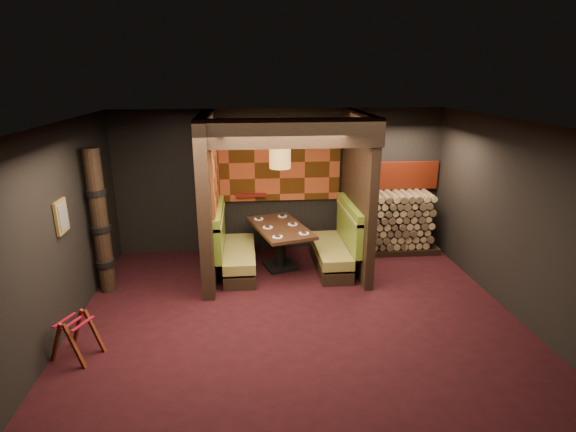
# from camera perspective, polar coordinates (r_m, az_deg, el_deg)

# --- Properties ---
(floor) EXTENTS (6.50, 5.50, 0.02)m
(floor) POSITION_cam_1_polar(r_m,az_deg,el_deg) (6.96, 1.08, -12.42)
(floor) COLOR black
(floor) RESTS_ON ground
(ceiling) EXTENTS (6.50, 5.50, 0.02)m
(ceiling) POSITION_cam_1_polar(r_m,az_deg,el_deg) (6.06, 1.23, 11.80)
(ceiling) COLOR black
(ceiling) RESTS_ON ground
(wall_back) EXTENTS (6.50, 0.02, 2.85)m
(wall_back) POSITION_cam_1_polar(r_m,az_deg,el_deg) (9.01, -0.91, 4.46)
(wall_back) COLOR black
(wall_back) RESTS_ON ground
(wall_front) EXTENTS (6.50, 0.02, 2.85)m
(wall_front) POSITION_cam_1_polar(r_m,az_deg,el_deg) (3.89, 6.07, -14.29)
(wall_front) COLOR black
(wall_front) RESTS_ON ground
(wall_left) EXTENTS (0.02, 5.50, 2.85)m
(wall_left) POSITION_cam_1_polar(r_m,az_deg,el_deg) (6.82, -27.22, -1.90)
(wall_left) COLOR black
(wall_left) RESTS_ON ground
(wall_right) EXTENTS (0.02, 5.50, 2.85)m
(wall_right) POSITION_cam_1_polar(r_m,az_deg,el_deg) (7.47, 26.82, -0.25)
(wall_right) COLOR black
(wall_right) RESTS_ON ground
(partition_left) EXTENTS (0.20, 2.20, 2.85)m
(partition_left) POSITION_cam_1_polar(r_m,az_deg,el_deg) (7.93, -10.01, 2.37)
(partition_left) COLOR black
(partition_left) RESTS_ON floor
(partition_right) EXTENTS (0.15, 2.10, 2.85)m
(partition_right) POSITION_cam_1_polar(r_m,az_deg,el_deg) (8.21, 8.80, 2.94)
(partition_right) COLOR black
(partition_right) RESTS_ON floor
(header_beam) EXTENTS (2.85, 0.18, 0.44)m
(header_beam) POSITION_cam_1_polar(r_m,az_deg,el_deg) (6.77, 0.29, 10.46)
(header_beam) COLOR black
(header_beam) RESTS_ON partition_left
(tapa_back_panel) EXTENTS (2.40, 0.06, 1.55)m
(tapa_back_panel) POSITION_cam_1_polar(r_m,az_deg,el_deg) (8.88, -1.06, 6.87)
(tapa_back_panel) COLOR #A14020
(tapa_back_panel) RESTS_ON wall_back
(tapa_side_panel) EXTENTS (0.04, 1.85, 1.45)m
(tapa_side_panel) POSITION_cam_1_polar(r_m,az_deg,el_deg) (7.99, -9.23, 5.66)
(tapa_side_panel) COLOR #A14020
(tapa_side_panel) RESTS_ON partition_left
(lacquer_shelf) EXTENTS (0.60, 0.12, 0.07)m
(lacquer_shelf) POSITION_cam_1_polar(r_m,az_deg,el_deg) (8.94, -4.69, 2.67)
(lacquer_shelf) COLOR #60140F
(lacquer_shelf) RESTS_ON wall_back
(booth_bench_left) EXTENTS (0.68, 1.60, 1.14)m
(booth_bench_left) POSITION_cam_1_polar(r_m,az_deg,el_deg) (8.23, -6.93, -4.44)
(booth_bench_left) COLOR black
(booth_bench_left) RESTS_ON floor
(booth_bench_right) EXTENTS (0.68, 1.60, 1.14)m
(booth_bench_right) POSITION_cam_1_polar(r_m,az_deg,el_deg) (8.39, 6.12, -3.97)
(booth_bench_right) COLOR black
(booth_bench_right) RESTS_ON floor
(dining_table) EXTENTS (1.23, 1.72, 0.82)m
(dining_table) POSITION_cam_1_polar(r_m,az_deg,el_deg) (8.28, -0.99, -2.84)
(dining_table) COLOR black
(dining_table) RESTS_ON floor
(place_settings) EXTENTS (0.93, 1.33, 0.03)m
(place_settings) POSITION_cam_1_polar(r_m,az_deg,el_deg) (8.20, -1.00, -1.22)
(place_settings) COLOR white
(place_settings) RESTS_ON dining_table
(pendant_lamp) EXTENTS (0.37, 0.37, 0.95)m
(pendant_lamp) POSITION_cam_1_polar(r_m,az_deg,el_deg) (7.83, -1.02, 7.73)
(pendant_lamp) COLOR olive
(pendant_lamp) RESTS_ON ceiling
(framed_picture) EXTENTS (0.05, 0.36, 0.46)m
(framed_picture) POSITION_cam_1_polar(r_m,az_deg,el_deg) (6.83, -26.81, -0.07)
(framed_picture) COLOR olive
(framed_picture) RESTS_ON wall_left
(luggage_rack) EXTENTS (0.68, 0.59, 0.61)m
(luggage_rack) POSITION_cam_1_polar(r_m,az_deg,el_deg) (6.48, -25.35, -13.52)
(luggage_rack) COLOR #4D1C0C
(luggage_rack) RESTS_ON floor
(totem_column) EXTENTS (0.31, 0.31, 2.40)m
(totem_column) POSITION_cam_1_polar(r_m,az_deg,el_deg) (7.80, -22.74, -0.85)
(totem_column) COLOR black
(totem_column) RESTS_ON floor
(firewood_stack) EXTENTS (1.73, 0.70, 1.22)m
(firewood_stack) POSITION_cam_1_polar(r_m,az_deg,el_deg) (9.31, 13.48, -0.79)
(firewood_stack) COLOR black
(firewood_stack) RESTS_ON floor
(mosaic_header) EXTENTS (1.83, 0.10, 0.56)m
(mosaic_header) POSITION_cam_1_polar(r_m,az_deg,el_deg) (9.38, 13.23, 5.02)
(mosaic_header) COLOR maroon
(mosaic_header) RESTS_ON wall_back
(bay_front_post) EXTENTS (0.08, 0.08, 2.85)m
(bay_front_post) POSITION_cam_1_polar(r_m,az_deg,el_deg) (8.47, 8.97, 3.40)
(bay_front_post) COLOR black
(bay_front_post) RESTS_ON floor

